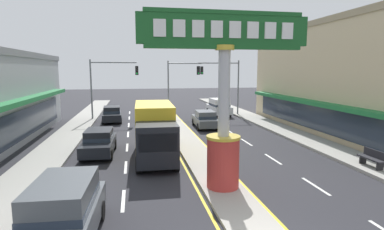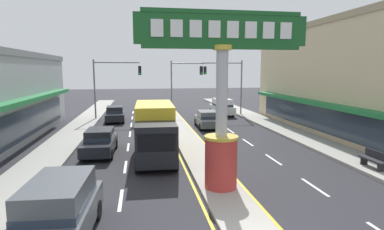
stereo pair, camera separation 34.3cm
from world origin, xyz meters
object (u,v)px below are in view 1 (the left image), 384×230
(suv_mid_left_lane, at_px, (219,107))
(district_sign, at_px, (224,108))
(sedan_far_left_oncoming, at_px, (99,142))
(traffic_light_left_side, at_px, (109,79))
(sedan_near_right_lane, at_px, (205,119))
(street_bench, at_px, (373,158))
(traffic_light_right_side, at_px, (223,78))
(suv_kerb_right, at_px, (63,212))
(storefront_right, at_px, (365,78))
(sedan_near_left_lane, at_px, (112,114))
(box_truck_far_right_lane, at_px, (155,129))
(traffic_light_median_far, at_px, (181,78))

(suv_mid_left_lane, bearing_deg, district_sign, -104.98)
(sedan_far_left_oncoming, bearing_deg, traffic_light_left_side, 91.20)
(sedan_near_right_lane, xyz_separation_m, street_bench, (5.82, -13.39, -0.14))
(traffic_light_right_side, bearing_deg, street_bench, -83.65)
(traffic_light_left_side, distance_m, suv_kerb_right, 24.19)
(sedan_near_right_lane, xyz_separation_m, sedan_far_left_oncoming, (-8.42, -7.58, 0.00))
(storefront_right, height_order, street_bench, storefront_right)
(sedan_near_left_lane, bearing_deg, sedan_near_right_lane, -29.99)
(sedan_near_right_lane, distance_m, suv_mid_left_lane, 8.04)
(box_truck_far_right_lane, bearing_deg, storefront_right, 14.12)
(sedan_near_right_lane, bearing_deg, traffic_light_median_far, 94.46)
(suv_kerb_right, xyz_separation_m, street_bench, (14.24, 4.41, -0.34))
(traffic_light_median_far, height_order, sedan_far_left_oncoming, traffic_light_median_far)
(traffic_light_right_side, distance_m, traffic_light_median_far, 5.14)
(traffic_light_right_side, bearing_deg, suv_kerb_right, -116.14)
(storefront_right, distance_m, traffic_light_right_side, 14.18)
(sedan_near_left_lane, height_order, suv_mid_left_lane, suv_mid_left_lane)
(traffic_light_median_far, height_order, suv_kerb_right, traffic_light_median_far)
(storefront_right, bearing_deg, sedan_near_left_lane, 155.76)
(traffic_light_left_side, height_order, sedan_far_left_oncoming, traffic_light_left_side)
(traffic_light_right_side, relative_size, suv_kerb_right, 1.32)
(storefront_right, distance_m, suv_kerb_right, 24.91)
(storefront_right, bearing_deg, traffic_light_median_far, 133.19)
(traffic_light_median_far, height_order, sedan_near_right_lane, traffic_light_median_far)
(district_sign, bearing_deg, traffic_light_right_side, 73.87)
(storefront_right, xyz_separation_m, sedan_near_left_lane, (-20.76, 9.35, -3.71))
(sedan_near_left_lane, distance_m, suv_kerb_right, 22.67)
(traffic_light_right_side, relative_size, sedan_near_left_lane, 1.41)
(sedan_far_left_oncoming, bearing_deg, suv_kerb_right, -89.99)
(traffic_light_left_side, distance_m, sedan_near_right_lane, 11.21)
(street_bench, bearing_deg, sedan_far_left_oncoming, 157.80)
(district_sign, relative_size, sedan_far_left_oncoming, 1.70)
(sedan_near_left_lane, height_order, sedan_far_left_oncoming, same)
(district_sign, height_order, sedan_near_right_lane, district_sign)
(district_sign, distance_m, traffic_light_median_far, 24.11)
(suv_kerb_right, bearing_deg, traffic_light_median_far, 74.25)
(suv_mid_left_lane, bearing_deg, traffic_light_left_side, -174.42)
(sedan_near_right_lane, bearing_deg, sedan_far_left_oncoming, -138.01)
(traffic_light_left_side, xyz_separation_m, box_truck_far_right_lane, (3.62, -15.02, -2.55))
(traffic_light_left_side, bearing_deg, sedan_near_left_lane, -77.67)
(district_sign, distance_m, street_bench, 8.96)
(sedan_near_right_lane, relative_size, sedan_far_left_oncoming, 1.00)
(box_truck_far_right_lane, height_order, sedan_near_left_lane, box_truck_far_right_lane)
(traffic_light_left_side, distance_m, traffic_light_median_far, 8.62)
(sedan_far_left_oncoming, bearing_deg, traffic_light_median_far, 65.69)
(sedan_near_left_lane, bearing_deg, sedan_far_left_oncoming, -89.98)
(district_sign, height_order, suv_mid_left_lane, district_sign)
(traffic_light_left_side, bearing_deg, storefront_right, -26.82)
(traffic_light_left_side, relative_size, street_bench, 3.88)
(suv_mid_left_lane, bearing_deg, box_truck_far_right_lane, -117.39)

